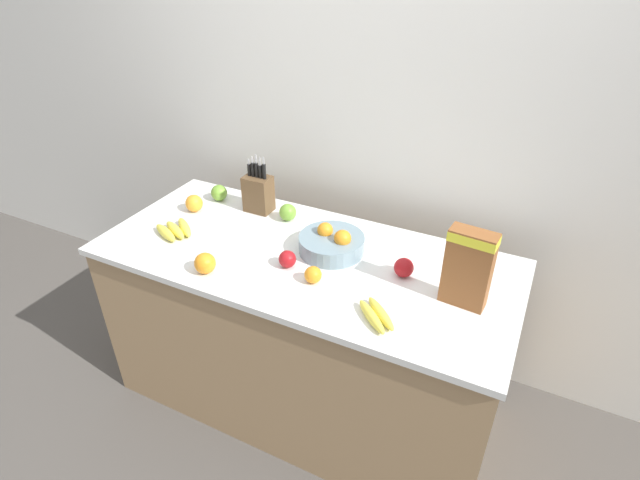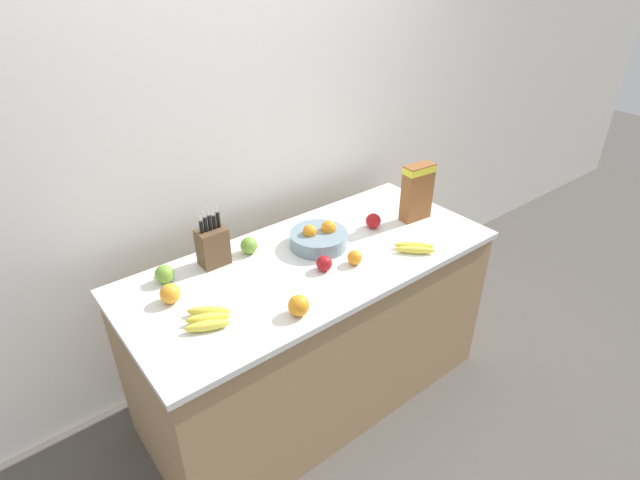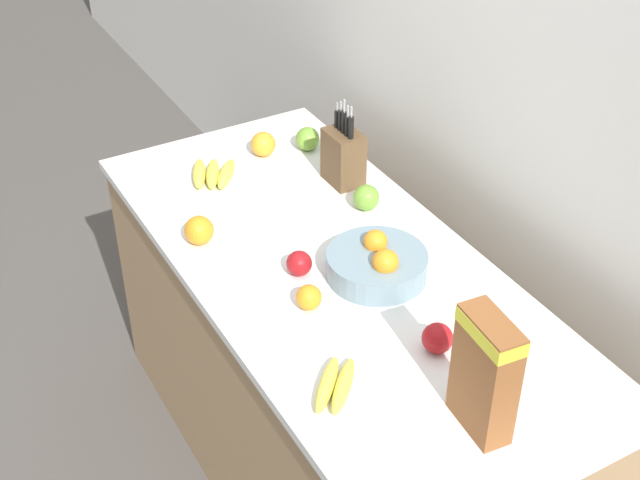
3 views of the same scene
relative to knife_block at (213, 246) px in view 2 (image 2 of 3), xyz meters
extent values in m
plane|color=#514C47|center=(0.39, -0.26, -0.99)|extent=(14.00, 14.00, 0.00)
cube|color=silver|center=(0.39, 0.36, 0.31)|extent=(9.00, 0.06, 2.60)
cube|color=tan|center=(0.39, -0.26, -0.56)|extent=(1.80, 0.77, 0.86)
cube|color=white|center=(0.39, -0.26, -0.11)|extent=(1.83, 0.80, 0.03)
cube|color=brown|center=(0.00, 0.00, -0.01)|extent=(0.13, 0.10, 0.18)
cylinder|color=black|center=(-0.04, 0.00, 0.11)|extent=(0.02, 0.02, 0.06)
cube|color=silver|center=(-0.04, 0.00, 0.16)|extent=(0.01, 0.00, 0.03)
cylinder|color=black|center=(-0.02, 0.00, 0.12)|extent=(0.02, 0.02, 0.07)
cube|color=silver|center=(-0.02, 0.00, 0.17)|extent=(0.01, 0.00, 0.03)
cylinder|color=black|center=(0.00, 0.00, 0.12)|extent=(0.02, 0.02, 0.07)
cube|color=silver|center=(0.00, 0.00, 0.18)|extent=(0.01, 0.00, 0.04)
cylinder|color=black|center=(0.02, 0.00, 0.12)|extent=(0.02, 0.02, 0.06)
cube|color=silver|center=(0.02, 0.00, 0.17)|extent=(0.01, 0.00, 0.04)
cylinder|color=black|center=(0.04, 0.00, 0.12)|extent=(0.02, 0.02, 0.07)
cube|color=silver|center=(0.04, 0.00, 0.18)|extent=(0.01, 0.00, 0.04)
cube|color=brown|center=(1.07, -0.28, 0.06)|extent=(0.17, 0.09, 0.31)
cube|color=yellow|center=(1.07, -0.28, 0.19)|extent=(0.18, 0.09, 0.04)
cylinder|color=gray|center=(0.48, -0.18, -0.06)|extent=(0.29, 0.29, 0.07)
sphere|color=orange|center=(0.54, -0.19, -0.01)|extent=(0.07, 0.07, 0.07)
sphere|color=orange|center=(0.44, -0.16, -0.01)|extent=(0.07, 0.07, 0.07)
ellipsoid|color=yellow|center=(0.83, -0.49, -0.08)|extent=(0.17, 0.16, 0.04)
ellipsoid|color=yellow|center=(0.81, -0.53, -0.08)|extent=(0.17, 0.16, 0.04)
ellipsoid|color=yellow|center=(-0.25, -0.41, -0.08)|extent=(0.18, 0.11, 0.04)
ellipsoid|color=yellow|center=(-0.22, -0.37, -0.08)|extent=(0.18, 0.12, 0.04)
ellipsoid|color=yellow|center=(-0.20, -0.33, -0.08)|extent=(0.17, 0.14, 0.04)
sphere|color=#A31419|center=(0.82, -0.21, -0.06)|extent=(0.08, 0.08, 0.08)
sphere|color=#6B9E33|center=(-0.24, 0.00, -0.05)|extent=(0.08, 0.08, 0.08)
sphere|color=#A31419|center=(0.37, -0.36, -0.06)|extent=(0.07, 0.07, 0.07)
sphere|color=#6B9E33|center=(0.18, -0.02, -0.06)|extent=(0.08, 0.08, 0.08)
sphere|color=orange|center=(0.09, -0.55, -0.05)|extent=(0.09, 0.09, 0.09)
sphere|color=orange|center=(0.51, -0.41, -0.06)|extent=(0.07, 0.07, 0.07)
sphere|color=orange|center=(-0.28, -0.15, -0.05)|extent=(0.09, 0.09, 0.09)
camera|label=1|loc=(1.25, -1.83, 1.11)|focal=28.00mm
camera|label=2|loc=(-0.83, -1.85, 1.20)|focal=28.00mm
camera|label=3|loc=(2.14, -1.30, 1.45)|focal=50.00mm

